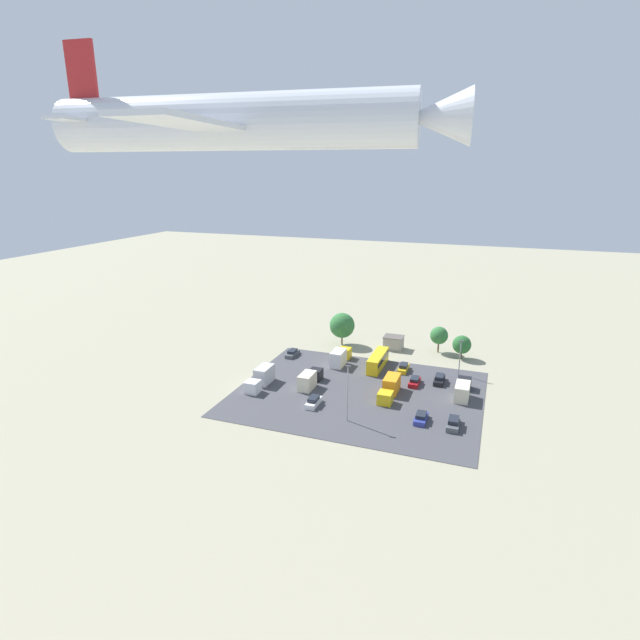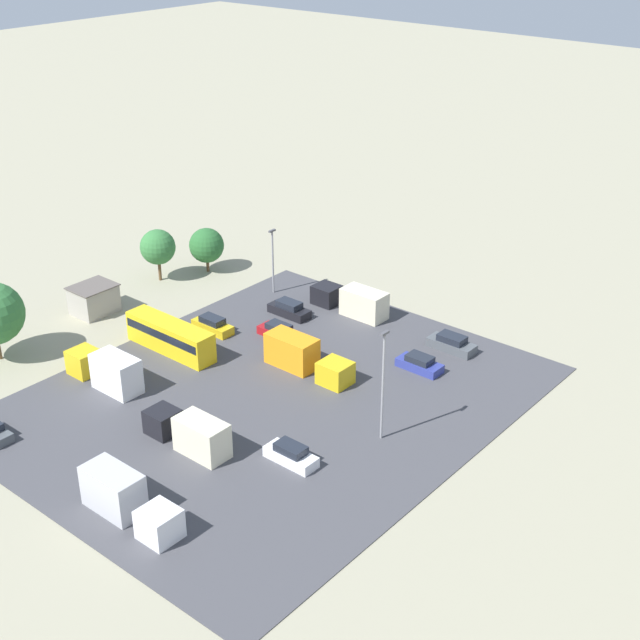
{
  "view_description": "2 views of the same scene",
  "coord_description": "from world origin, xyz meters",
  "px_view_note": "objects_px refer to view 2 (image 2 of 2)",
  "views": [
    {
      "loc": [
        -22.67,
        94.56,
        39.88
      ],
      "look_at": [
        -0.61,
        34.16,
        20.77
      ],
      "focal_mm": 28.0,
      "sensor_mm": 36.0,
      "label": 1
    },
    {
      "loc": [
        49.33,
        58.26,
        41.53
      ],
      "look_at": [
        -2.66,
        14.8,
        7.94
      ],
      "focal_mm": 50.0,
      "sensor_mm": 36.0,
      "label": 2
    }
  ],
  "objects_px": {
    "bus": "(170,336)",
    "parked_car_2": "(291,455)",
    "parked_car_5": "(213,325)",
    "parked_car_6": "(279,332)",
    "parked_truck_0": "(107,370)",
    "parked_truck_4": "(353,301)",
    "shed_building": "(94,299)",
    "parked_truck_1": "(191,433)",
    "parked_truck_3": "(126,499)",
    "parked_car_3": "(452,344)",
    "parked_truck_2": "(304,357)",
    "parked_car_4": "(420,364)",
    "parked_car_0": "(289,309)"
  },
  "relations": [
    {
      "from": "parked_car_3",
      "to": "parked_car_4",
      "type": "distance_m",
      "value": 5.27
    },
    {
      "from": "parked_car_6",
      "to": "parked_car_0",
      "type": "bearing_deg",
      "value": 29.95
    },
    {
      "from": "parked_car_6",
      "to": "parked_truck_2",
      "type": "bearing_deg",
      "value": -118.99
    },
    {
      "from": "parked_truck_1",
      "to": "parked_truck_3",
      "type": "relative_size",
      "value": 0.95
    },
    {
      "from": "shed_building",
      "to": "parked_truck_2",
      "type": "distance_m",
      "value": 25.84
    },
    {
      "from": "parked_car_0",
      "to": "parked_truck_2",
      "type": "distance_m",
      "value": 11.97
    },
    {
      "from": "parked_car_2",
      "to": "parked_car_6",
      "type": "bearing_deg",
      "value": 44.76
    },
    {
      "from": "parked_car_2",
      "to": "parked_car_6",
      "type": "xyz_separation_m",
      "value": [
        -15.33,
        -15.2,
        -0.06
      ]
    },
    {
      "from": "bus",
      "to": "parked_car_2",
      "type": "bearing_deg",
      "value": 73.26
    },
    {
      "from": "parked_truck_2",
      "to": "parked_truck_4",
      "type": "height_order",
      "value": "parked_truck_2"
    },
    {
      "from": "parked_car_5",
      "to": "parked_truck_4",
      "type": "height_order",
      "value": "parked_truck_4"
    },
    {
      "from": "parked_car_2",
      "to": "parked_truck_3",
      "type": "height_order",
      "value": "parked_truck_3"
    },
    {
      "from": "parked_car_3",
      "to": "parked_truck_1",
      "type": "bearing_deg",
      "value": 165.58
    },
    {
      "from": "bus",
      "to": "parked_car_3",
      "type": "bearing_deg",
      "value": 130.19
    },
    {
      "from": "parked_car_4",
      "to": "parked_car_5",
      "type": "relative_size",
      "value": 0.95
    },
    {
      "from": "parked_car_6",
      "to": "parked_truck_2",
      "type": "relative_size",
      "value": 0.49
    },
    {
      "from": "shed_building",
      "to": "parked_car_2",
      "type": "relative_size",
      "value": 1.0
    },
    {
      "from": "shed_building",
      "to": "parked_car_5",
      "type": "xyz_separation_m",
      "value": [
        -4.89,
        12.94,
        -0.81
      ]
    },
    {
      "from": "shed_building",
      "to": "parked_car_2",
      "type": "distance_m",
      "value": 34.97
    },
    {
      "from": "parked_car_5",
      "to": "parked_car_0",
      "type": "bearing_deg",
      "value": -24.52
    },
    {
      "from": "parked_car_2",
      "to": "parked_truck_3",
      "type": "xyz_separation_m",
      "value": [
        12.63,
        -4.61,
        0.84
      ]
    },
    {
      "from": "parked_car_3",
      "to": "parked_car_6",
      "type": "height_order",
      "value": "parked_car_3"
    },
    {
      "from": "parked_truck_2",
      "to": "bus",
      "type": "bearing_deg",
      "value": -66.85
    },
    {
      "from": "parked_truck_0",
      "to": "parked_truck_4",
      "type": "bearing_deg",
      "value": -16.58
    },
    {
      "from": "parked_truck_4",
      "to": "parked_car_6",
      "type": "bearing_deg",
      "value": 166.14
    },
    {
      "from": "parked_car_5",
      "to": "parked_car_6",
      "type": "bearing_deg",
      "value": -61.14
    },
    {
      "from": "bus",
      "to": "parked_car_3",
      "type": "distance_m",
      "value": 27.5
    },
    {
      "from": "parked_car_6",
      "to": "shed_building",
      "type": "bearing_deg",
      "value": 113.44
    },
    {
      "from": "parked_truck_3",
      "to": "parked_truck_2",
      "type": "bearing_deg",
      "value": -170.21
    },
    {
      "from": "parked_truck_3",
      "to": "parked_car_5",
      "type": "bearing_deg",
      "value": -145.84
    },
    {
      "from": "parked_truck_3",
      "to": "parked_truck_0",
      "type": "bearing_deg",
      "value": -124.07
    },
    {
      "from": "parked_car_2",
      "to": "parked_truck_1",
      "type": "distance_m",
      "value": 8.42
    },
    {
      "from": "parked_car_6",
      "to": "parked_truck_3",
      "type": "bearing_deg",
      "value": -159.26
    },
    {
      "from": "parked_car_4",
      "to": "parked_truck_3",
      "type": "height_order",
      "value": "parked_truck_3"
    },
    {
      "from": "bus",
      "to": "parked_truck_2",
      "type": "bearing_deg",
      "value": 113.15
    },
    {
      "from": "parked_car_0",
      "to": "parked_car_6",
      "type": "distance_m",
      "value": 5.11
    },
    {
      "from": "parked_car_4",
      "to": "parked_truck_1",
      "type": "bearing_deg",
      "value": 162.88
    },
    {
      "from": "parked_car_6",
      "to": "parked_truck_0",
      "type": "xyz_separation_m",
      "value": [
        17.05,
        -5.54,
        0.94
      ]
    },
    {
      "from": "parked_car_0",
      "to": "parked_truck_4",
      "type": "distance_m",
      "value": 6.84
    },
    {
      "from": "bus",
      "to": "parked_car_2",
      "type": "height_order",
      "value": "bus"
    },
    {
      "from": "parked_car_3",
      "to": "parked_truck_2",
      "type": "xyz_separation_m",
      "value": [
        12.37,
        -8.45,
        0.75
      ]
    },
    {
      "from": "parked_truck_3",
      "to": "parked_car_0",
      "type": "bearing_deg",
      "value": -157.92
    },
    {
      "from": "bus",
      "to": "parked_car_0",
      "type": "height_order",
      "value": "bus"
    },
    {
      "from": "parked_car_5",
      "to": "bus",
      "type": "bearing_deg",
      "value": 179.2
    },
    {
      "from": "parked_truck_0",
      "to": "parked_truck_2",
      "type": "distance_m",
      "value": 18.02
    },
    {
      "from": "bus",
      "to": "parked_truck_3",
      "type": "height_order",
      "value": "parked_truck_3"
    },
    {
      "from": "shed_building",
      "to": "parked_car_3",
      "type": "distance_m",
      "value": 37.93
    },
    {
      "from": "parked_car_3",
      "to": "parked_truck_0",
      "type": "bearing_deg",
      "value": 141.82
    },
    {
      "from": "bus",
      "to": "parked_car_3",
      "type": "xyz_separation_m",
      "value": [
        -17.74,
        20.99,
        -0.98
      ]
    },
    {
      "from": "parked_car_5",
      "to": "parked_truck_3",
      "type": "bearing_deg",
      "value": -145.84
    }
  ]
}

